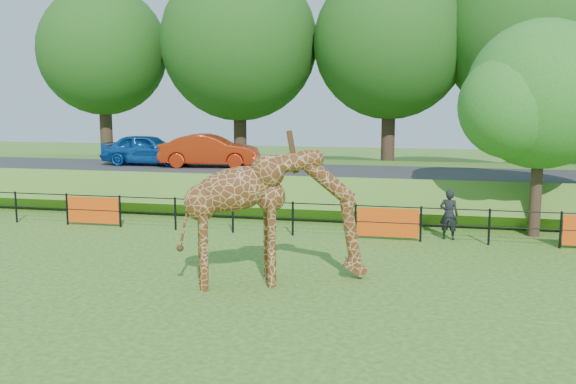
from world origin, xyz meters
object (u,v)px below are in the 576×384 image
car_blue (148,149)px  tree_east (544,100)px  car_red (210,151)px  giraffe (275,217)px  visitor (449,214)px

car_blue → tree_east: bearing=-108.3°
car_red → tree_east: 13.66m
car_blue → tree_east: 16.48m
giraffe → car_red: (-5.77, 11.67, 0.51)m
visitor → tree_east: tree_east is taller
giraffe → car_red: 13.02m
car_blue → visitor: 14.22m
car_blue → car_red: (2.95, -0.18, 0.01)m
car_blue → visitor: car_blue is taller
giraffe → car_blue: (-8.72, 11.84, 0.50)m
giraffe → visitor: bearing=31.0°
car_blue → car_red: car_red is taller
giraffe → tree_east: 10.11m
car_blue → tree_east: size_ratio=0.59×
giraffe → car_blue: size_ratio=1.12×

